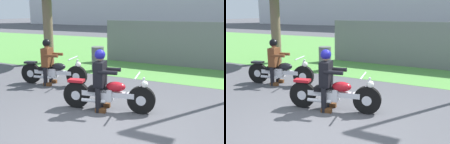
{
  "view_description": "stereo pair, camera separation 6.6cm",
  "coord_description": "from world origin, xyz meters",
  "views": [
    {
      "loc": [
        2.37,
        -3.98,
        2.2
      ],
      "look_at": [
        -0.29,
        1.25,
        0.85
      ],
      "focal_mm": 42.63,
      "sensor_mm": 36.0,
      "label": 1
    },
    {
      "loc": [
        2.43,
        -3.95,
        2.2
      ],
      "look_at": [
        -0.29,
        1.25,
        0.85
      ],
      "focal_mm": 42.63,
      "sensor_mm": 36.0,
      "label": 2
    }
  ],
  "objects": [
    {
      "name": "motorcycle_follow",
      "position": [
        -2.77,
        2.21,
        0.39
      ],
      "size": [
        2.12,
        0.76,
        0.87
      ],
      "rotation": [
        0.0,
        0.0,
        0.21
      ],
      "color": "black",
      "rests_on": "ground"
    },
    {
      "name": "grass_verge",
      "position": [
        0.0,
        9.96,
        0.0
      ],
      "size": [
        60.0,
        12.0,
        0.01
      ],
      "primitive_type": "cube",
      "color": "#549342",
      "rests_on": "ground"
    },
    {
      "name": "rider_follow",
      "position": [
        -2.93,
        2.17,
        0.81
      ],
      "size": [
        0.61,
        0.54,
        1.39
      ],
      "rotation": [
        0.0,
        0.0,
        0.21
      ],
      "color": "black",
      "rests_on": "ground"
    },
    {
      "name": "rider_lead",
      "position": [
        -0.45,
        1.02,
        0.81
      ],
      "size": [
        0.61,
        0.54,
        1.39
      ],
      "rotation": [
        0.0,
        0.0,
        0.21
      ],
      "color": "black",
      "rests_on": "ground"
    },
    {
      "name": "fence_segment",
      "position": [
        0.2,
        6.71,
        0.9
      ],
      "size": [
        7.0,
        0.06,
        1.8
      ],
      "primitive_type": "cube",
      "color": "slate",
      "rests_on": "ground"
    },
    {
      "name": "trash_can",
      "position": [
        -2.55,
        4.52,
        0.45
      ],
      "size": [
        0.46,
        0.46,
        0.91
      ],
      "primitive_type": "cylinder",
      "color": "#595E5B",
      "rests_on": "ground"
    },
    {
      "name": "ground",
      "position": [
        0.0,
        0.0,
        0.0
      ],
      "size": [
        120.0,
        120.0,
        0.0
      ],
      "primitive_type": "plane",
      "color": "#4C4C51"
    },
    {
      "name": "motorcycle_lead",
      "position": [
        -0.28,
        1.05,
        0.38
      ],
      "size": [
        2.1,
        0.76,
        0.87
      ],
      "rotation": [
        0.0,
        0.0,
        0.21
      ],
      "color": "black",
      "rests_on": "ground"
    }
  ]
}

